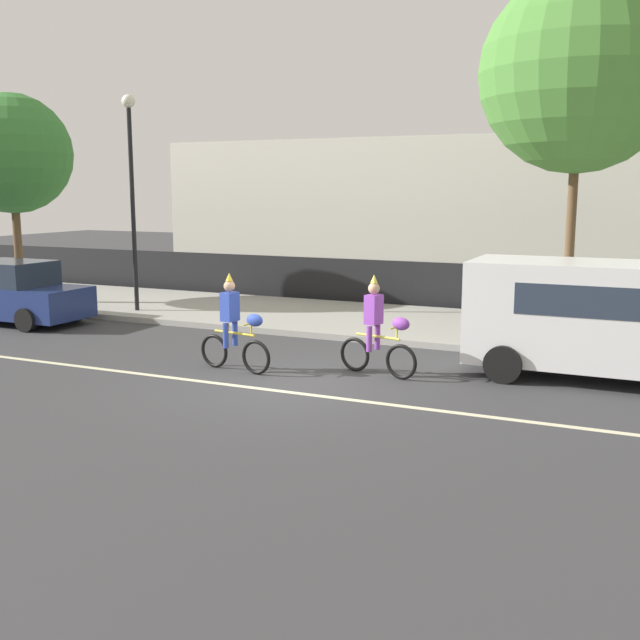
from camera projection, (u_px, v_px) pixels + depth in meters
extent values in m
plane|color=#38383A|center=(287.00, 384.00, 13.61)|extent=(80.00, 80.00, 0.00)
cube|color=beige|center=(274.00, 390.00, 13.16)|extent=(36.00, 0.14, 0.01)
cube|color=#9E9B93|center=(400.00, 323.00, 19.43)|extent=(60.00, 5.00, 0.15)
cube|color=black|center=(432.00, 286.00, 21.93)|extent=(40.00, 0.08, 1.40)
cube|color=beige|center=(537.00, 211.00, 28.64)|extent=(28.00, 8.00, 5.37)
torus|color=black|center=(256.00, 357.00, 14.26)|extent=(0.67, 0.17, 0.67)
torus|color=black|center=(214.00, 351.00, 14.83)|extent=(0.67, 0.17, 0.67)
cylinder|color=gold|center=(234.00, 333.00, 14.47)|extent=(0.96, 0.20, 0.05)
cylinder|color=gold|center=(228.00, 328.00, 14.54)|extent=(0.04, 0.04, 0.18)
cylinder|color=gold|center=(251.00, 329.00, 14.23)|extent=(0.04, 0.04, 0.23)
cylinder|color=gold|center=(251.00, 323.00, 14.21)|extent=(0.11, 0.50, 0.03)
ellipsoid|color=#2D47B2|center=(255.00, 320.00, 14.15)|extent=(0.39, 0.25, 0.24)
cube|color=#2D47B2|center=(230.00, 307.00, 14.44)|extent=(0.29, 0.35, 0.56)
sphere|color=tan|center=(229.00, 286.00, 14.37)|extent=(0.22, 0.22, 0.22)
cone|color=gold|center=(229.00, 277.00, 14.34)|extent=(0.14, 0.14, 0.16)
cylinder|color=#2D47B2|center=(226.00, 336.00, 14.42)|extent=(0.11, 0.11, 0.48)
cylinder|color=#2D47B2|center=(235.00, 333.00, 14.65)|extent=(0.11, 0.11, 0.48)
torus|color=black|center=(401.00, 362.00, 13.88)|extent=(0.67, 0.22, 0.67)
torus|color=black|center=(355.00, 354.00, 14.51)|extent=(0.67, 0.22, 0.67)
cylinder|color=#E5D84C|center=(378.00, 337.00, 14.13)|extent=(0.95, 0.27, 0.05)
cylinder|color=#E5D84C|center=(371.00, 331.00, 14.20)|extent=(0.04, 0.04, 0.18)
cylinder|color=#E5D84C|center=(397.00, 333.00, 13.86)|extent=(0.04, 0.04, 0.23)
cylinder|color=#E5D84C|center=(397.00, 327.00, 13.84)|extent=(0.14, 0.49, 0.03)
ellipsoid|color=purple|center=(401.00, 324.00, 13.77)|extent=(0.40, 0.28, 0.24)
cube|color=purple|center=(374.00, 309.00, 14.10)|extent=(0.31, 0.37, 0.56)
sphere|color=tan|center=(374.00, 288.00, 14.03)|extent=(0.22, 0.22, 0.22)
cone|color=#E5D84C|center=(374.00, 279.00, 14.00)|extent=(0.14, 0.14, 0.16)
cylinder|color=purple|center=(369.00, 339.00, 14.09)|extent=(0.11, 0.11, 0.48)
cylinder|color=purple|center=(377.00, 337.00, 14.30)|extent=(0.11, 0.11, 0.48)
cube|color=white|center=(609.00, 315.00, 13.68)|extent=(5.00, 2.00, 1.90)
cube|color=#283342|center=(634.00, 297.00, 13.46)|extent=(3.90, 2.02, 0.56)
cylinder|color=black|center=(503.00, 364.00, 13.63)|extent=(0.70, 0.22, 0.70)
cylinder|color=black|center=(522.00, 344.00, 15.42)|extent=(0.70, 0.22, 0.70)
cube|color=navy|center=(14.00, 300.00, 19.79)|extent=(4.10, 1.72, 0.80)
cube|color=#232D3D|center=(9.00, 273.00, 19.70)|extent=(2.10, 1.58, 0.64)
cylinder|color=black|center=(26.00, 320.00, 18.55)|extent=(0.60, 0.20, 0.60)
cylinder|color=black|center=(75.00, 310.00, 20.09)|extent=(0.60, 0.20, 0.60)
cylinder|color=black|center=(5.00, 304.00, 21.13)|extent=(0.60, 0.20, 0.60)
cylinder|color=black|center=(133.00, 211.00, 20.55)|extent=(0.12, 0.12, 5.50)
sphere|color=#EAEACC|center=(128.00, 101.00, 20.05)|extent=(0.36, 0.36, 0.36)
cylinder|color=brown|center=(18.00, 249.00, 22.34)|extent=(0.24, 0.24, 3.16)
sphere|color=#387A33|center=(12.00, 154.00, 21.86)|extent=(3.48, 3.48, 3.48)
cylinder|color=brown|center=(570.00, 234.00, 19.03)|extent=(0.24, 0.24, 4.46)
sphere|color=#4C8C38|center=(580.00, 73.00, 18.35)|extent=(4.90, 4.90, 4.90)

